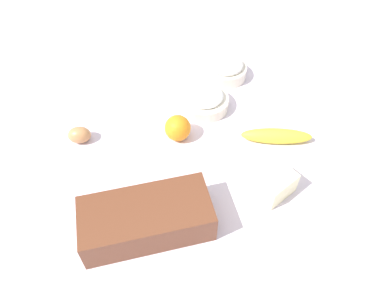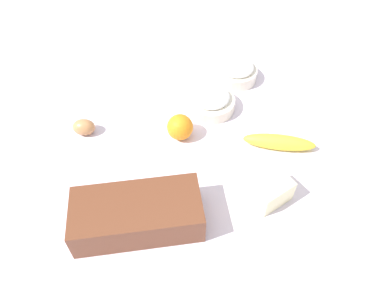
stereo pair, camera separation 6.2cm
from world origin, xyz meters
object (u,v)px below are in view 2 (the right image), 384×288
(flour_bowl, at_px, (236,71))
(orange_fruit, at_px, (180,127))
(loaf_pan, at_px, (137,214))
(sugar_bowl, at_px, (210,101))
(egg_near_butter, at_px, (84,127))
(butter_block, at_px, (271,191))
(banana, at_px, (279,142))

(flour_bowl, bearing_deg, orange_fruit, 37.69)
(loaf_pan, distance_m, flour_bowl, 0.58)
(sugar_bowl, relative_size, orange_fruit, 2.02)
(orange_fruit, relative_size, egg_near_butter, 1.16)
(butter_block, bearing_deg, banana, -124.03)
(banana, distance_m, egg_near_butter, 0.53)
(orange_fruit, height_order, egg_near_butter, orange_fruit)
(flour_bowl, bearing_deg, sugar_bowl, 40.02)
(loaf_pan, xyz_separation_m, butter_block, (-0.31, 0.03, -0.01))
(sugar_bowl, bearing_deg, egg_near_butter, -1.82)
(loaf_pan, bearing_deg, egg_near_butter, -66.38)
(banana, relative_size, orange_fruit, 2.69)
(orange_fruit, bearing_deg, sugar_bowl, -144.97)
(banana, bearing_deg, loaf_pan, 15.41)
(banana, bearing_deg, egg_near_butter, -23.86)
(flour_bowl, bearing_deg, butter_block, 77.38)
(flour_bowl, xyz_separation_m, butter_block, (0.10, 0.45, -0.00))
(banana, relative_size, egg_near_butter, 3.11)
(orange_fruit, bearing_deg, flour_bowl, -142.31)
(flour_bowl, height_order, sugar_bowl, flour_bowl)
(banana, relative_size, butter_block, 2.11)
(banana, xyz_separation_m, egg_near_butter, (0.48, -0.21, 0.00))
(banana, bearing_deg, flour_bowl, -90.94)
(loaf_pan, distance_m, butter_block, 0.31)
(flour_bowl, height_order, banana, flour_bowl)
(butter_block, bearing_deg, flour_bowl, -102.62)
(loaf_pan, relative_size, sugar_bowl, 2.09)
(flour_bowl, distance_m, egg_near_butter, 0.50)
(sugar_bowl, relative_size, banana, 0.75)
(sugar_bowl, bearing_deg, banana, 120.67)
(loaf_pan, xyz_separation_m, egg_near_butter, (0.08, -0.32, -0.02))
(loaf_pan, height_order, orange_fruit, loaf_pan)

